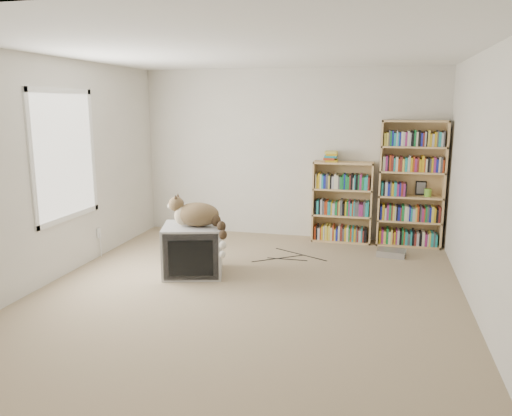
% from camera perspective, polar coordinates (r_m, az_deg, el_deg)
% --- Properties ---
extents(floor, '(4.50, 5.00, 0.01)m').
position_cam_1_polar(floor, '(5.42, -0.95, -9.66)').
color(floor, tan).
rests_on(floor, ground).
extents(wall_back, '(4.50, 0.02, 2.50)m').
position_cam_1_polar(wall_back, '(7.52, 3.87, 6.16)').
color(wall_back, silver).
rests_on(wall_back, floor).
extents(wall_front, '(4.50, 0.02, 2.50)m').
position_cam_1_polar(wall_front, '(2.80, -14.14, -3.60)').
color(wall_front, silver).
rests_on(wall_front, floor).
extents(wall_left, '(0.02, 5.00, 2.50)m').
position_cam_1_polar(wall_left, '(6.07, -22.08, 4.01)').
color(wall_left, silver).
rests_on(wall_left, floor).
extents(wall_right, '(0.02, 5.00, 2.50)m').
position_cam_1_polar(wall_right, '(5.03, 24.69, 2.37)').
color(wall_right, silver).
rests_on(wall_right, floor).
extents(ceiling, '(4.50, 5.00, 0.02)m').
position_cam_1_polar(ceiling, '(5.07, -1.05, 17.68)').
color(ceiling, white).
rests_on(ceiling, wall_back).
extents(window, '(0.02, 1.22, 1.52)m').
position_cam_1_polar(window, '(6.21, -21.02, 5.64)').
color(window, white).
rests_on(window, wall_left).
extents(crt_tv, '(0.82, 0.77, 0.59)m').
position_cam_1_polar(crt_tv, '(5.97, -7.21, -4.73)').
color(crt_tv, '#A1A1A3').
rests_on(crt_tv, floor).
extents(cat, '(0.79, 0.55, 0.61)m').
position_cam_1_polar(cat, '(5.78, -6.32, -1.18)').
color(cat, '#3C2B18').
rests_on(cat, crt_tv).
extents(bookcase_tall, '(0.88, 0.30, 1.77)m').
position_cam_1_polar(bookcase_tall, '(7.34, 17.28, 2.31)').
color(bookcase_tall, tan).
rests_on(bookcase_tall, floor).
extents(bookcase_short, '(0.85, 0.30, 1.17)m').
position_cam_1_polar(bookcase_short, '(7.39, 9.81, 0.32)').
color(bookcase_short, tan).
rests_on(bookcase_short, floor).
extents(book_stack, '(0.21, 0.28, 0.15)m').
position_cam_1_polar(book_stack, '(7.29, 8.56, 5.86)').
color(book_stack, '#AC3616').
rests_on(book_stack, bookcase_short).
extents(green_mug, '(0.10, 0.10, 0.11)m').
position_cam_1_polar(green_mug, '(7.35, 19.04, 1.69)').
color(green_mug, '#6EAC31').
rests_on(green_mug, bookcase_tall).
extents(framed_print, '(0.15, 0.05, 0.20)m').
position_cam_1_polar(framed_print, '(7.43, 18.34, 2.19)').
color(framed_print, black).
rests_on(framed_print, bookcase_tall).
extents(dvd_player, '(0.39, 0.31, 0.08)m').
position_cam_1_polar(dvd_player, '(6.90, 15.22, -4.98)').
color(dvd_player, '#B2B2B7').
rests_on(dvd_player, floor).
extents(wall_outlet, '(0.01, 0.08, 0.13)m').
position_cam_1_polar(wall_outlet, '(6.88, -17.53, -2.74)').
color(wall_outlet, silver).
rests_on(wall_outlet, wall_left).
extents(floor_cables, '(1.20, 0.70, 0.01)m').
position_cam_1_polar(floor_cables, '(6.69, 0.66, -5.42)').
color(floor_cables, black).
rests_on(floor_cables, floor).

